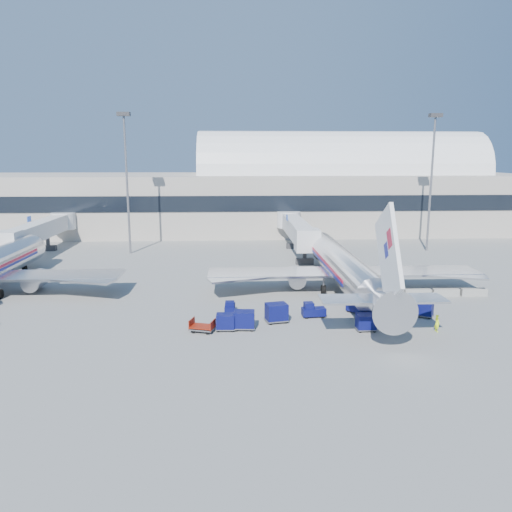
{
  "coord_description": "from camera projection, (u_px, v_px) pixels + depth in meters",
  "views": [
    {
      "loc": [
        -3.19,
        -52.05,
        15.78
      ],
      "look_at": [
        -0.33,
        6.0,
        4.14
      ],
      "focal_mm": 35.0,
      "sensor_mm": 36.0,
      "label": 1
    }
  ],
  "objects": [
    {
      "name": "tug_right",
      "position": [
        357.0,
        307.0,
        51.03
      ],
      "size": [
        2.3,
        2.48,
        1.48
      ],
      "rotation": [
        0.0,
        0.0,
        -0.89
      ],
      "color": "#090C48",
      "rests_on": "ground"
    },
    {
      "name": "mast_west",
      "position": [
        126.0,
        163.0,
        79.74
      ],
      "size": [
        2.0,
        1.2,
        22.6
      ],
      "color": "slate",
      "rests_on": "ground"
    },
    {
      "name": "jetbridge_near",
      "position": [
        296.0,
        228.0,
        83.99
      ],
      "size": [
        4.4,
        27.5,
        6.25
      ],
      "color": "silver",
      "rests_on": "ground"
    },
    {
      "name": "cart_open_red",
      "position": [
        203.0,
        328.0,
        45.55
      ],
      "size": [
        2.49,
        2.07,
        0.58
      ],
      "rotation": [
        0.0,
        0.0,
        -0.29
      ],
      "color": "slate",
      "rests_on": "ground"
    },
    {
      "name": "cart_solo_far",
      "position": [
        424.0,
        309.0,
        49.79
      ],
      "size": [
        2.18,
        2.06,
        1.54
      ],
      "rotation": [
        0.0,
        0.0,
        -0.57
      ],
      "color": "#090C48",
      "rests_on": "ground"
    },
    {
      "name": "cart_train_c",
      "position": [
        225.0,
        322.0,
        45.91
      ],
      "size": [
        1.79,
        1.39,
        1.54
      ],
      "rotation": [
        0.0,
        0.0,
        -0.03
      ],
      "color": "#090C48",
      "rests_on": "ground"
    },
    {
      "name": "barrier_mid",
      "position": [
        446.0,
        293.0,
        57.13
      ],
      "size": [
        3.0,
        0.55,
        0.9
      ],
      "primitive_type": "cube",
      "color": "#9E9E96",
      "rests_on": "ground"
    },
    {
      "name": "cart_train_b",
      "position": [
        244.0,
        320.0,
        46.14
      ],
      "size": [
        2.08,
        1.64,
        1.74
      ],
      "rotation": [
        0.0,
        0.0,
        -0.07
      ],
      "color": "#090C48",
      "rests_on": "ground"
    },
    {
      "name": "barrier_near",
      "position": [
        418.0,
        293.0,
        56.97
      ],
      "size": [
        3.0,
        0.55,
        0.9
      ],
      "primitive_type": "cube",
      "color": "#9E9E96",
      "rests_on": "ground"
    },
    {
      "name": "jetbridge_mid",
      "position": [
        42.0,
        230.0,
        81.97
      ],
      "size": [
        4.4,
        27.5,
        6.25
      ],
      "color": "silver",
      "rests_on": "ground"
    },
    {
      "name": "tug_left",
      "position": [
        230.0,
        307.0,
        50.99
      ],
      "size": [
        1.13,
        2.11,
        1.35
      ],
      "rotation": [
        0.0,
        0.0,
        1.53
      ],
      "color": "#090C48",
      "rests_on": "ground"
    },
    {
      "name": "ground",
      "position": [
        262.0,
        304.0,
        54.23
      ],
      "size": [
        260.0,
        260.0,
        0.0
      ],
      "primitive_type": "plane",
      "color": "gray",
      "rests_on": "ground"
    },
    {
      "name": "cart_train_a",
      "position": [
        277.0,
        312.0,
        48.13
      ],
      "size": [
        2.39,
        2.01,
        1.85
      ],
      "rotation": [
        0.0,
        0.0,
        0.21
      ],
      "color": "#090C48",
      "rests_on": "ground"
    },
    {
      "name": "cart_solo_near",
      "position": [
        366.0,
        322.0,
        45.8
      ],
      "size": [
        1.8,
        1.38,
        1.56
      ],
      "rotation": [
        0.0,
        0.0,
        0.02
      ],
      "color": "#090C48",
      "rests_on": "ground"
    },
    {
      "name": "barrier_far",
      "position": [
        474.0,
        292.0,
        57.28
      ],
      "size": [
        3.0,
        0.55,
        0.9
      ],
      "primitive_type": "cube",
      "color": "#9E9E96",
      "rests_on": "ground"
    },
    {
      "name": "ramp_worker",
      "position": [
        437.0,
        323.0,
        45.54
      ],
      "size": [
        0.5,
        0.65,
        1.61
      ],
      "primitive_type": "imported",
      "rotation": [
        0.0,
        0.0,
        1.77
      ],
      "color": "#D6FD1A",
      "rests_on": "ground"
    },
    {
      "name": "airliner_main",
      "position": [
        344.0,
        268.0,
        58.55
      ],
      "size": [
        32.0,
        37.26,
        12.07
      ],
      "color": "silver",
      "rests_on": "ground"
    },
    {
      "name": "tug_lead",
      "position": [
        313.0,
        310.0,
        49.75
      ],
      "size": [
        2.41,
        1.35,
        1.52
      ],
      "rotation": [
        0.0,
        0.0,
        0.08
      ],
      "color": "#090C48",
      "rests_on": "ground"
    },
    {
      "name": "terminal",
      "position": [
        183.0,
        195.0,
        106.9
      ],
      "size": [
        170.0,
        28.15,
        21.0
      ],
      "color": "#B2AA9E",
      "rests_on": "ground"
    },
    {
      "name": "mast_east",
      "position": [
        432.0,
        162.0,
        82.15
      ],
      "size": [
        2.0,
        1.2,
        22.6
      ],
      "color": "slate",
      "rests_on": "ground"
    }
  ]
}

